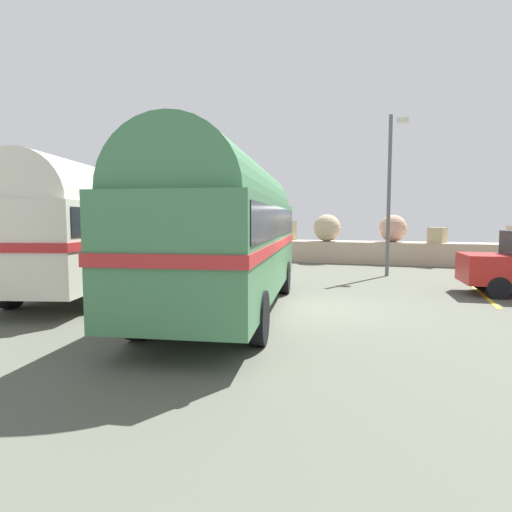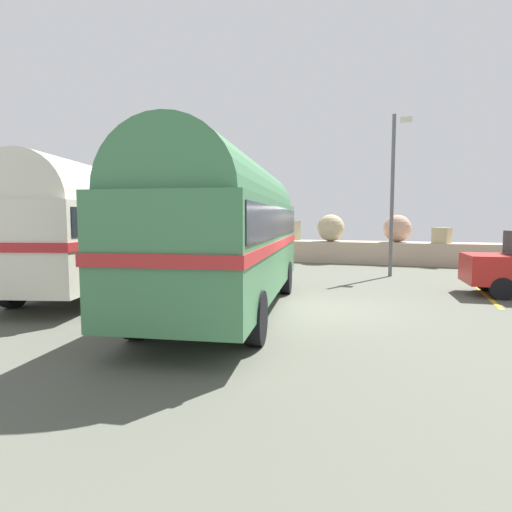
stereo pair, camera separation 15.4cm
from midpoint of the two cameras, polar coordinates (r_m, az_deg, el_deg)
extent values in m
cube|color=#53554A|center=(10.54, 7.70, -7.08)|extent=(32.00, 26.00, 0.02)
cube|color=tan|center=(22.06, 13.89, 0.51)|extent=(31.36, 1.80, 1.10)
cube|color=tan|center=(27.18, -15.52, 3.50)|extent=(1.25, 1.26, 1.00)
cube|color=tan|center=(24.98, -11.31, 3.67)|extent=(1.66, 1.68, 1.18)
cube|color=#ACB381|center=(23.58, -4.48, 3.11)|extent=(0.79, 0.64, 0.71)
cube|color=tan|center=(22.84, 4.47, 3.46)|extent=(1.41, 1.40, 1.04)
sphere|color=tan|center=(21.85, 10.35, 3.78)|extent=(1.38, 1.38, 1.38)
sphere|color=tan|center=(22.08, 18.86, 3.57)|extent=(1.35, 1.35, 1.35)
cube|color=tan|center=(21.60, 24.16, 2.58)|extent=(0.95, 0.97, 0.74)
cube|color=gold|center=(13.99, 29.04, -4.63)|extent=(0.12, 4.40, 0.01)
cylinder|color=black|center=(12.82, -5.43, -2.69)|extent=(0.43, 0.99, 0.96)
cylinder|color=black|center=(12.43, 4.46, -2.93)|extent=(0.43, 0.99, 0.96)
cylinder|color=black|center=(7.99, -15.35, -7.51)|extent=(0.43, 0.99, 0.96)
cylinder|color=black|center=(7.34, 0.62, -8.42)|extent=(0.43, 0.99, 0.96)
cube|color=#407B4E|center=(9.93, -3.27, 1.33)|extent=(3.75, 8.68, 2.10)
cylinder|color=#407B4E|center=(9.92, -3.30, 7.40)|extent=(3.50, 8.32, 2.20)
cube|color=#B32A2A|center=(9.93, -3.27, 1.63)|extent=(3.81, 8.77, 0.20)
cube|color=black|center=(9.91, -3.28, 4.67)|extent=(3.73, 8.36, 0.64)
cube|color=silver|center=(14.18, 0.65, -1.11)|extent=(2.28, 0.53, 0.28)
cylinder|color=black|center=(16.54, -19.82, -1.25)|extent=(0.52, 1.00, 0.96)
cylinder|color=black|center=(15.79, -12.46, -1.35)|extent=(0.52, 1.00, 0.96)
cylinder|color=black|center=(12.00, -29.86, -3.85)|extent=(0.52, 1.00, 0.96)
cylinder|color=black|center=(10.93, -20.16, -4.30)|extent=(0.52, 1.00, 0.96)
cube|color=silver|center=(13.64, -20.09, 2.02)|extent=(4.54, 8.74, 2.10)
cylinder|color=silver|center=(13.64, -20.22, 6.43)|extent=(4.26, 8.36, 2.20)
cube|color=red|center=(13.64, -20.09, 2.24)|extent=(4.61, 8.83, 0.20)
cube|color=black|center=(13.63, -20.16, 4.44)|extent=(4.49, 8.42, 0.64)
cube|color=silver|center=(17.68, -14.39, -0.07)|extent=(2.24, 0.76, 0.28)
cylinder|color=black|center=(13.30, 30.74, -3.83)|extent=(0.64, 0.25, 0.62)
cylinder|color=black|center=(14.76, 29.06, -2.96)|extent=(0.64, 0.25, 0.62)
cylinder|color=#5B5B60|center=(16.98, 18.28, 7.67)|extent=(0.14, 0.14, 6.16)
cube|color=beige|center=(18.00, 20.02, 17.04)|extent=(0.44, 0.24, 0.18)
camera|label=1|loc=(0.08, -89.55, 0.04)|focal=29.39mm
camera|label=2|loc=(0.08, 90.45, -0.04)|focal=29.39mm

